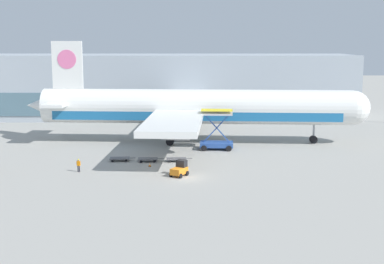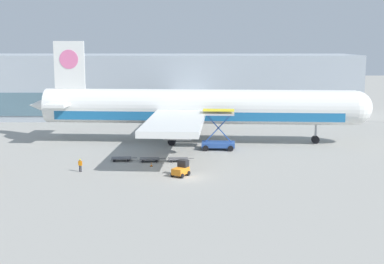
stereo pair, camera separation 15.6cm
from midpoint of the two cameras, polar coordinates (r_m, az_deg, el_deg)
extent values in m
plane|color=#9E9B93|center=(67.60, -0.33, -4.90)|extent=(400.00, 400.00, 0.00)
cube|color=#9EA8B2|center=(121.18, -4.20, 4.94)|extent=(90.00, 18.00, 14.00)
cube|color=slate|center=(112.47, -4.54, 2.95)|extent=(88.20, 0.20, 4.90)
cylinder|color=white|center=(90.17, 0.71, 2.74)|extent=(52.26, 8.94, 5.80)
cube|color=#1E669E|center=(90.34, 0.70, 1.92)|extent=(48.10, 8.57, 1.45)
sphere|color=white|center=(92.51, 17.02, 2.49)|extent=(5.68, 5.68, 5.68)
cone|color=white|center=(95.16, -15.15, 2.77)|extent=(6.70, 5.89, 5.51)
cube|color=white|center=(93.34, -12.90, 6.99)|extent=(5.22, 0.75, 8.00)
cylinder|color=pink|center=(93.30, -12.92, 7.57)|extent=(3.23, 0.74, 3.20)
cube|color=white|center=(94.13, -13.36, 3.13)|extent=(4.38, 13.19, 0.50)
cube|color=white|center=(90.43, -0.94, 2.30)|extent=(10.89, 48.40, 0.90)
cylinder|color=#9EA0A5|center=(80.77, -1.52, 0.11)|extent=(4.36, 3.05, 2.80)
cylinder|color=#9EA0A5|center=(100.63, -0.47, 2.02)|extent=(4.36, 3.05, 2.80)
cylinder|color=#9EA0A5|center=(91.76, 13.12, 0.43)|extent=(0.36, 0.36, 4.00)
cylinder|color=black|center=(92.09, 13.07, -0.80)|extent=(1.35, 0.98, 1.30)
cylinder|color=#9EA0A5|center=(87.83, -2.12, 0.27)|extent=(0.36, 0.36, 4.00)
cylinder|color=black|center=(88.18, -2.11, -1.01)|extent=(1.35, 0.98, 1.30)
cylinder|color=#9EA0A5|center=(94.11, -1.72, 0.91)|extent=(0.36, 0.36, 4.00)
cylinder|color=black|center=(94.44, -1.72, -0.29)|extent=(1.35, 0.98, 1.30)
cube|color=#284C99|center=(84.98, 2.87, -1.32)|extent=(5.37, 3.31, 0.70)
cube|color=#B2B2B7|center=(84.17, 2.90, 1.98)|extent=(5.10, 3.14, 0.30)
cube|color=yellow|center=(84.10, 2.91, 2.35)|extent=(5.10, 3.14, 0.08)
cube|color=#284C99|center=(84.51, 2.89, 0.44)|extent=(4.28, 0.42, 4.69)
cube|color=#284C99|center=(84.51, 2.89, 0.44)|extent=(4.28, 0.42, 4.69)
cylinder|color=black|center=(86.51, 4.18, -1.37)|extent=(0.92, 0.41, 0.90)
cylinder|color=black|center=(83.57, 4.19, -1.77)|extent=(0.92, 0.41, 0.90)
cylinder|color=black|center=(86.57, 1.60, -1.35)|extent=(0.92, 0.41, 0.90)
cylinder|color=black|center=(83.63, 1.52, -1.74)|extent=(0.92, 0.41, 0.90)
cube|color=orange|center=(68.20, -1.17, -4.16)|extent=(2.36, 2.69, 0.80)
cube|color=black|center=(68.55, -0.89, -3.36)|extent=(1.52, 1.40, 0.90)
cube|color=black|center=(69.29, -0.63, -4.18)|extent=(1.17, 0.77, 0.24)
cylinder|color=black|center=(69.32, -1.31, -4.28)|extent=(0.51, 0.64, 0.60)
cylinder|color=black|center=(68.62, -0.31, -4.42)|extent=(0.51, 0.64, 0.60)
cylinder|color=black|center=(68.00, -2.02, -4.56)|extent=(0.51, 0.64, 0.60)
cylinder|color=black|center=(67.28, -1.01, -4.71)|extent=(0.51, 0.64, 0.60)
cube|color=#56565B|center=(77.45, -7.50, -2.77)|extent=(2.92, 1.73, 0.12)
cube|color=#56565B|center=(77.37, -6.13, -2.76)|extent=(0.90, 0.15, 0.08)
cylinder|color=black|center=(78.07, -6.75, -2.84)|extent=(0.37, 0.17, 0.36)
cylinder|color=black|center=(76.83, -6.79, -3.04)|extent=(0.37, 0.17, 0.36)
cylinder|color=black|center=(78.18, -8.19, -2.85)|extent=(0.37, 0.17, 0.36)
cylinder|color=black|center=(76.94, -8.25, -3.06)|extent=(0.37, 0.17, 0.36)
cube|color=#56565B|center=(76.61, -4.50, -2.86)|extent=(2.92, 1.73, 0.12)
cube|color=#56565B|center=(76.63, -3.11, -2.84)|extent=(0.90, 0.15, 0.08)
cylinder|color=black|center=(77.29, -3.77, -2.92)|extent=(0.37, 0.17, 0.36)
cylinder|color=black|center=(76.04, -3.75, -3.13)|extent=(0.37, 0.17, 0.36)
cylinder|color=black|center=(77.29, -5.22, -2.94)|extent=(0.37, 0.17, 0.36)
cylinder|color=black|center=(76.05, -5.23, -3.15)|extent=(0.37, 0.17, 0.36)
cube|color=#56565B|center=(76.44, -1.44, -2.86)|extent=(2.92, 1.73, 0.12)
cube|color=#56565B|center=(76.56, -0.05, -2.83)|extent=(0.90, 0.15, 0.08)
cylinder|color=black|center=(77.17, -0.74, -2.92)|extent=(0.37, 0.17, 0.36)
cylinder|color=black|center=(75.93, -0.67, -3.13)|extent=(0.37, 0.17, 0.36)
cylinder|color=black|center=(77.07, -2.19, -2.94)|extent=(0.37, 0.17, 0.36)
cylinder|color=black|center=(75.83, -2.15, -3.15)|extent=(0.37, 0.17, 0.36)
cylinder|color=black|center=(71.98, -11.69, -3.86)|extent=(0.14, 0.14, 0.83)
cylinder|color=black|center=(72.06, -11.83, -3.85)|extent=(0.14, 0.14, 0.83)
cube|color=orange|center=(71.85, -11.78, -3.29)|extent=(0.40, 0.31, 0.63)
cylinder|color=orange|center=(71.74, -11.61, -3.28)|extent=(0.09, 0.09, 0.56)
cylinder|color=orange|center=(71.96, -11.95, -3.25)|extent=(0.09, 0.09, 0.56)
sphere|color=#846047|center=(71.76, -11.79, -2.95)|extent=(0.23, 0.23, 0.23)
sphere|color=yellow|center=(71.75, -11.79, -2.91)|extent=(0.21, 0.21, 0.21)
cube|color=black|center=(73.71, -4.29, -3.68)|extent=(0.40, 0.40, 0.04)
cone|color=orange|center=(73.64, -4.30, -3.46)|extent=(0.32, 0.32, 0.54)
cylinder|color=white|center=(73.63, -4.30, -3.44)|extent=(0.19, 0.19, 0.07)
camera|label=1|loc=(0.08, -89.94, 0.01)|focal=50.00mm
camera|label=2|loc=(0.08, 90.06, -0.01)|focal=50.00mm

